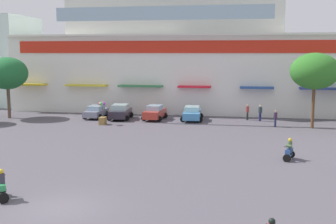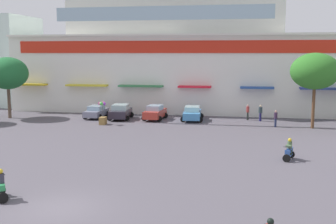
# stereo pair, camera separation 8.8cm
# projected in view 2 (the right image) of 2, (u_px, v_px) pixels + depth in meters

# --- Properties ---
(ground_plane) EXTENTS (128.00, 128.00, 0.00)m
(ground_plane) POSITION_uv_depth(u_px,v_px,m) (131.00, 147.00, 32.30)
(ground_plane) COLOR #534D56
(colonial_building) EXTENTS (39.49, 16.19, 18.79)m
(colonial_building) POSITION_uv_depth(u_px,v_px,m) (177.00, 45.00, 53.50)
(colonial_building) COLOR white
(colonial_building) RESTS_ON ground
(plaza_tree_0) EXTENTS (4.35, 4.76, 6.71)m
(plaza_tree_0) POSITION_uv_depth(u_px,v_px,m) (8.00, 73.00, 46.08)
(plaza_tree_0) COLOR brown
(plaza_tree_0) RESTS_ON ground
(plaza_tree_3) EXTENTS (4.58, 4.22, 7.19)m
(plaza_tree_3) POSITION_uv_depth(u_px,v_px,m) (315.00, 71.00, 39.60)
(plaza_tree_3) COLOR brown
(plaza_tree_3) RESTS_ON ground
(parked_car_0) EXTENTS (2.27, 4.02, 1.38)m
(parked_car_0) POSITION_uv_depth(u_px,v_px,m) (96.00, 112.00, 46.70)
(parked_car_0) COLOR gray
(parked_car_0) RESTS_ON ground
(parked_car_1) EXTENTS (2.63, 4.18, 1.62)m
(parked_car_1) POSITION_uv_depth(u_px,v_px,m) (121.00, 112.00, 45.82)
(parked_car_1) COLOR #2C2632
(parked_car_1) RESTS_ON ground
(parked_car_2) EXTENTS (2.42, 4.11, 1.57)m
(parked_car_2) POSITION_uv_depth(u_px,v_px,m) (155.00, 112.00, 45.49)
(parked_car_2) COLOR #B33529
(parked_car_2) RESTS_ON ground
(parked_car_3) EXTENTS (2.52, 4.31, 1.51)m
(parked_car_3) POSITION_uv_depth(u_px,v_px,m) (192.00, 113.00, 44.96)
(parked_car_3) COLOR #4286C2
(parked_car_3) RESTS_ON ground
(scooter_rider_1) EXTENTS (0.93, 1.47, 1.49)m
(scooter_rider_1) POSITION_uv_depth(u_px,v_px,m) (289.00, 151.00, 28.34)
(scooter_rider_1) COLOR black
(scooter_rider_1) RESTS_ON ground
(scooter_rider_2) EXTENTS (1.29, 1.50, 1.57)m
(scooter_rider_2) POSITION_uv_depth(u_px,v_px,m) (1.00, 187.00, 20.74)
(scooter_rider_2) COLOR black
(scooter_rider_2) RESTS_ON ground
(pedestrian_0) EXTENTS (0.46, 0.46, 1.63)m
(pedestrian_0) POSITION_uv_depth(u_px,v_px,m) (276.00, 118.00, 40.91)
(pedestrian_0) COLOR #202849
(pedestrian_0) RESTS_ON ground
(pedestrian_1) EXTENTS (0.51, 0.51, 1.72)m
(pedestrian_1) POSITION_uv_depth(u_px,v_px,m) (260.00, 112.00, 44.41)
(pedestrian_1) COLOR #1E1D51
(pedestrian_1) RESTS_ON ground
(pedestrian_3) EXTENTS (0.34, 0.34, 1.68)m
(pedestrian_3) POSITION_uv_depth(u_px,v_px,m) (248.00, 111.00, 45.19)
(pedestrian_3) COLOR #232825
(pedestrian_3) RESTS_ON ground
(balloon_vendor_cart) EXTENTS (0.77, 0.95, 2.34)m
(balloon_vendor_cart) POSITION_uv_depth(u_px,v_px,m) (103.00, 116.00, 42.37)
(balloon_vendor_cart) COLOR olive
(balloon_vendor_cart) RESTS_ON ground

